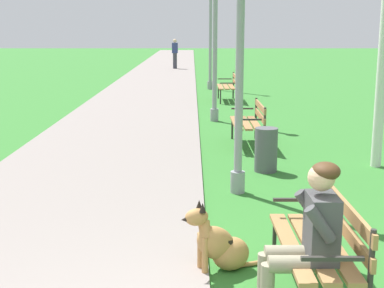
% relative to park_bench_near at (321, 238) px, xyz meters
% --- Properties ---
extents(paved_path, '(3.38, 60.00, 0.04)m').
position_rel_park_bench_near_xyz_m(paved_path, '(-2.63, 22.44, -0.49)').
color(paved_path, gray).
rests_on(paved_path, ground).
extents(park_bench_near, '(0.55, 1.50, 0.85)m').
position_rel_park_bench_near_xyz_m(park_bench_near, '(0.00, 0.00, 0.00)').
color(park_bench_near, olive).
rests_on(park_bench_near, ground).
extents(park_bench_mid, '(0.55, 1.50, 0.85)m').
position_rel_park_bench_near_xyz_m(park_bench_mid, '(0.02, 6.11, 0.00)').
color(park_bench_mid, olive).
rests_on(park_bench_mid, ground).
extents(park_bench_far, '(0.55, 1.50, 0.85)m').
position_rel_park_bench_near_xyz_m(park_bench_far, '(0.05, 12.79, 0.00)').
color(park_bench_far, olive).
rests_on(park_bench_far, ground).
extents(person_seated_on_near_bench, '(0.74, 0.49, 1.25)m').
position_rel_park_bench_near_xyz_m(person_seated_on_near_bench, '(-0.21, -0.33, 0.17)').
color(person_seated_on_near_bench, gray).
rests_on(person_seated_on_near_bench, ground).
extents(dog_shepherd, '(0.81, 0.43, 0.71)m').
position_rel_park_bench_near_xyz_m(dog_shepherd, '(-0.84, 0.47, -0.25)').
color(dog_shepherd, '#B27F47').
rests_on(dog_shepherd, ground).
extents(lamp_post_near, '(0.24, 0.24, 3.99)m').
position_rel_park_bench_near_xyz_m(lamp_post_near, '(-0.47, 3.01, 1.55)').
color(lamp_post_near, gray).
rests_on(lamp_post_near, ground).
extents(lamp_post_mid, '(0.24, 0.24, 4.20)m').
position_rel_park_bench_near_xyz_m(lamp_post_mid, '(-0.55, 9.03, 1.66)').
color(lamp_post_mid, gray).
rests_on(lamp_post_mid, ground).
extents(lamp_post_far, '(0.24, 0.24, 4.77)m').
position_rel_park_bench_near_xyz_m(lamp_post_far, '(-0.43, 16.22, 1.95)').
color(lamp_post_far, gray).
rests_on(lamp_post_far, ground).
extents(litter_bin, '(0.36, 0.36, 0.70)m').
position_rel_park_bench_near_xyz_m(litter_bin, '(0.07, 4.18, -0.16)').
color(litter_bin, '#515156').
rests_on(litter_bin, ground).
extents(pedestrian_distant, '(0.32, 0.22, 1.65)m').
position_rel_park_bench_near_xyz_m(pedestrian_distant, '(-2.04, 26.39, 0.33)').
color(pedestrian_distant, '#383842').
rests_on(pedestrian_distant, ground).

